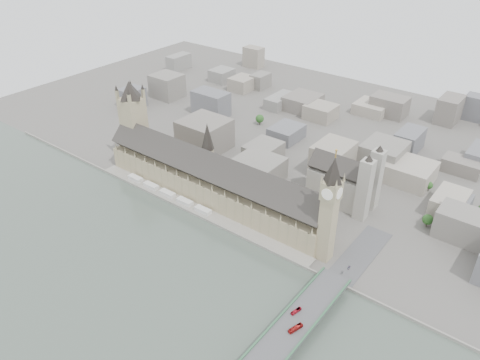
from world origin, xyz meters
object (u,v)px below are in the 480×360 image
Objects in this scene: elizabeth_tower at (330,203)px; red_bus_south at (296,328)px; westminster_abbey at (344,182)px; car_approach at (349,267)px; red_bus_north at (296,311)px; victoria_tower at (133,119)px; palace_of_westminster at (212,180)px; westminster_bridge at (288,336)px.

elizabeth_tower is 8.89× the size of red_bus_south.
car_approach is at bearing -60.35° from westminster_abbey.
victoria_tower is at bearing 173.82° from red_bus_north.
westminster_abbey is at bearing 107.29° from elizabeth_tower.
westminster_abbey is 7.17× the size of red_bus_north.
elizabeth_tower reaches higher than red_bus_north.
red_bus_south is (8.28, -14.19, 0.36)m from red_bus_north.
elizabeth_tower is at bearing 152.22° from car_approach.
westminster_bridge is (162.00, -107.20, -17.58)m from palace_of_westminster.
palace_of_westminster is 142.94m from elizabeth_tower.
elizabeth_tower reaches higher than car_approach.
victoria_tower reaches higher than red_bus_north.
red_bus_south is 2.73× the size of car_approach.
westminster_bridge is at bearing -21.78° from victoria_tower.
palace_of_westminster is at bearing 164.53° from car_approach.
palace_of_westminster is 21.91× the size of red_bus_south.
palace_of_westminster reaches higher than red_bus_south.
victoria_tower is (-122.00, 6.30, 32.50)m from palace_of_westminster.
palace_of_westminster is 2.65× the size of victoria_tower.
westminster_bridge is 19.76m from red_bus_north.
red_bus_north is 0.78× the size of red_bus_south.
elizabeth_tower reaches higher than westminster_abbey.
red_bus_south is (165.41, -103.36, -10.77)m from palace_of_westminster.
red_bus_north is (46.20, -164.46, -13.51)m from westminster_abbey.
palace_of_westminster is at bearing 163.13° from red_bus_north.
westminster_abbey is (110.92, 75.30, 2.38)m from palace_of_westminster.
red_bus_north is at bearing -105.69° from car_approach.
westminster_bridge is at bearing -100.82° from car_approach.
palace_of_westminster is at bearing 164.33° from red_bus_south.
elizabeth_tower is 260.64m from victoria_tower.
westminster_abbey is (-51.08, 182.50, 19.96)m from westminster_bridge.
red_bus_south is at bearing -98.56° from car_approach.
red_bus_south is (287.41, -109.66, -43.27)m from victoria_tower.
car_approach reaches higher than westminster_bridge.
victoria_tower is at bearing 177.04° from palace_of_westminster.
elizabeth_tower is 111.81m from westminster_bridge.
red_bus_south reaches higher than car_approach.
victoria_tower reaches higher than red_bus_south.
westminster_abbey is 171.36m from red_bus_north.
red_bus_north is at bearing -76.13° from elizabeth_tower.
westminster_abbey is at bearing 34.17° from palace_of_westminster.
westminster_abbey is (-27.08, 87.00, -33.01)m from elizabeth_tower.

